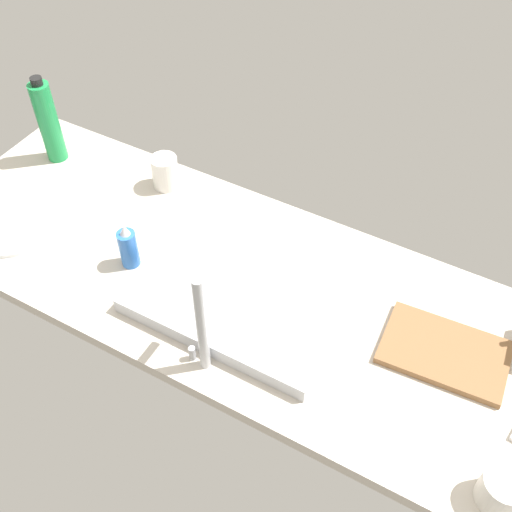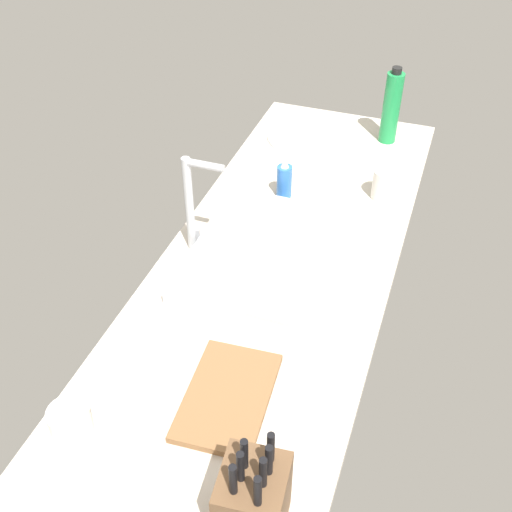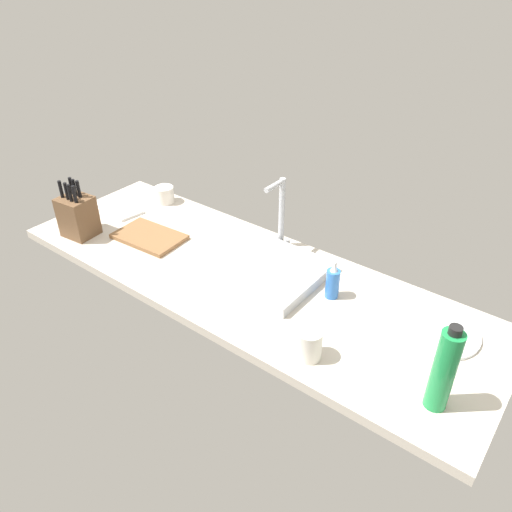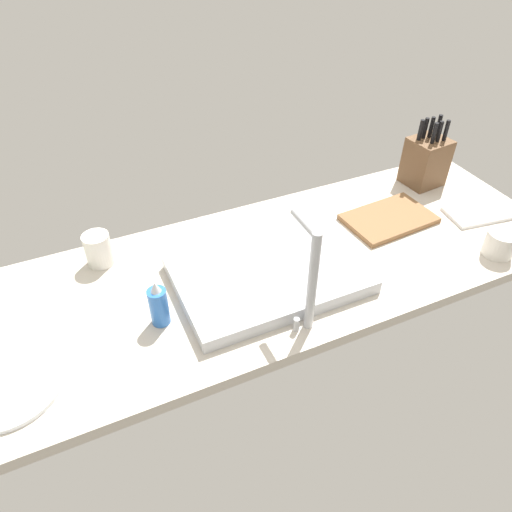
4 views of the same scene
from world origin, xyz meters
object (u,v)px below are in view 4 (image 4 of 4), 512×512
faucet (310,274)px  dinner_plate (7,383)px  soap_bottle (159,305)px  coffee_mug (500,244)px  knife_block (426,161)px  ceramic_cup (98,249)px  cutting_board (389,219)px  dish_towel (479,213)px  sink_basin (268,274)px

faucet → dinner_plate: 73.24cm
soap_bottle → coffee_mug: size_ratio=1.54×
knife_block → ceramic_cup: size_ratio=2.44×
cutting_board → coffee_mug: bearing=125.1°
dinner_plate → dish_towel: size_ratio=1.18×
coffee_mug → soap_bottle: bearing=-8.7°
soap_bottle → dish_towel: 110.29cm
coffee_mug → dish_towel: bearing=-120.7°
sink_basin → ceramic_cup: size_ratio=5.15×
faucet → coffee_mug: faucet is taller
knife_block → cutting_board: size_ratio=0.85×
sink_basin → ceramic_cup: 49.62cm
cutting_board → dinner_plate: bearing=8.1°
knife_block → dish_towel: knife_block is taller
cutting_board → soap_bottle: soap_bottle is taller
sink_basin → dish_towel: size_ratio=2.35×
cutting_board → ceramic_cup: (89.76, -17.77, 4.07)cm
knife_block → cutting_board: knife_block is taller
cutting_board → dinner_plate: (117.15, 16.59, -0.30)cm
dinner_plate → soap_bottle: bearing=-173.3°
soap_bottle → ceramic_cup: (9.58, -30.03, -0.92)cm
coffee_mug → ceramic_cup: size_ratio=0.89×
sink_basin → cutting_board: sink_basin is taller
soap_bottle → ceramic_cup: soap_bottle is taller
sink_basin → faucet: faucet is taller
sink_basin → dish_towel: (-78.28, 0.03, -1.44)cm
faucet → cutting_board: bearing=-148.9°
sink_basin → soap_bottle: soap_bottle is taller
dinner_plate → dish_towel: same height
knife_block → coffee_mug: bearing=75.9°
faucet → soap_bottle: faucet is taller
faucet → soap_bottle: size_ratio=2.18×
cutting_board → ceramic_cup: size_ratio=2.86×
dinner_plate → coffee_mug: (-136.39, 10.82, 3.27)cm
faucet → ceramic_cup: 64.07cm
knife_block → dinner_plate: (142.66, 31.69, -8.36)cm
dinner_plate → coffee_mug: bearing=175.5°
ceramic_cup → knife_block: bearing=178.7°
faucet → soap_bottle: 38.66cm
knife_block → dish_towel: size_ratio=1.11×
dinner_plate → sink_basin: bearing=-174.0°
knife_block → soap_bottle: bearing=8.8°
faucet → cutting_board: (-46.68, -28.13, -15.96)cm
dish_towel → cutting_board: bearing=-17.4°
soap_bottle → faucet: bearing=154.6°
faucet → dish_towel: (-76.62, -18.74, -16.26)cm
coffee_mug → dinner_plate: bearing=-4.5°
cutting_board → dinner_plate: cutting_board is taller
faucet → knife_block: size_ratio=1.22×
dish_towel → ceramic_cup: size_ratio=2.19×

